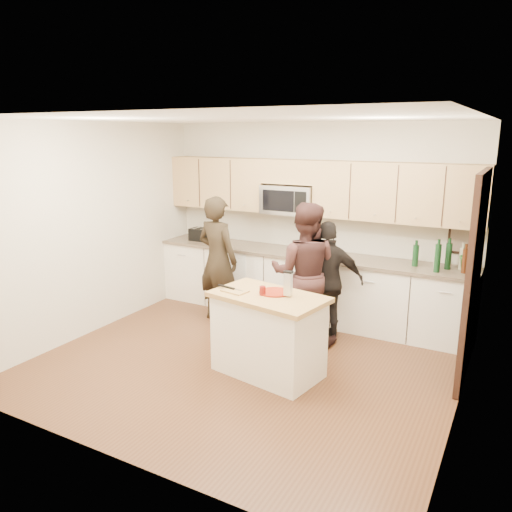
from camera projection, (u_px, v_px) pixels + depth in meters
The scene contains 21 objects.
floor at pixel (246, 363), 5.71m from camera, with size 4.50×4.50×0.00m, color brown.
room_shell at pixel (245, 213), 5.29m from camera, with size 4.52×4.02×2.71m.
back_cabinetry at pixel (305, 285), 7.03m from camera, with size 4.50×0.66×0.94m.
upper_cabinetry at pixel (314, 187), 6.81m from camera, with size 4.50×0.33×0.75m.
microwave at pixel (290, 199), 6.99m from camera, with size 0.76×0.41×0.40m.
doorway at pixel (475, 272), 5.16m from camera, with size 0.06×1.25×2.20m.
framed_picture at pixel (461, 239), 6.19m from camera, with size 0.30×0.03×0.38m.
dish_towel at pixel (240, 257), 7.24m from camera, with size 0.34×0.60×0.48m.
island at pixel (268, 334), 5.36m from camera, with size 1.30×0.90×0.90m.
red_plate at pixel (275, 292), 5.31m from camera, with size 0.33×0.33×0.02m, color maroon.
box_grater at pixel (288, 283), 5.15m from camera, with size 0.09×0.06×0.26m.
drink_glass at pixel (262, 291), 5.23m from camera, with size 0.07×0.07×0.10m, color maroon.
cutting_board at pixel (235, 291), 5.35m from camera, with size 0.27×0.18×0.02m, color #B08649.
tongs at pixel (226, 287), 5.44m from camera, with size 0.23×0.03×0.02m, color black.
knife at pixel (237, 289), 5.36m from camera, with size 0.19×0.02×0.01m, color silver.
toaster at pixel (200, 234), 7.70m from camera, with size 0.29×0.23×0.19m.
bottle_cluster at pixel (444, 255), 6.02m from camera, with size 0.65×0.35×0.40m.
orchid at pixel (470, 254), 5.92m from camera, with size 0.24×0.19×0.43m, color #316729.
woman_left at pixel (218, 259), 6.84m from camera, with size 0.64×0.42×1.74m, color black.
woman_center at pixel (304, 274), 6.11m from camera, with size 0.86×0.67×1.76m, color #331B19.
woman_right at pixel (328, 281), 6.21m from camera, with size 0.89×0.37×1.52m, color black.
Camera 1 is at (2.61, -4.55, 2.56)m, focal length 35.00 mm.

